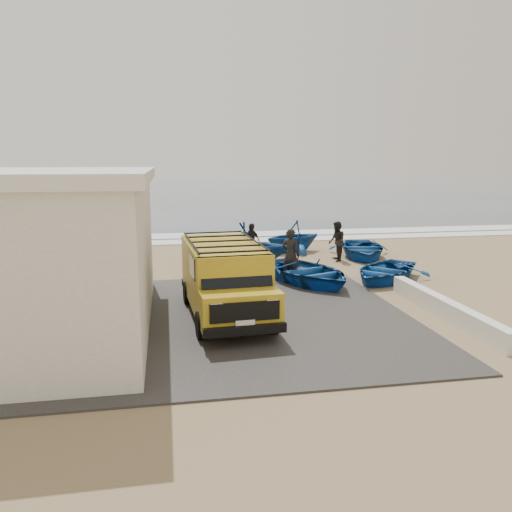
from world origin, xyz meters
TOP-DOWN VIEW (x-y plane):
  - ground at (0.00, 0.00)m, footprint 160.00×160.00m
  - slab at (-2.00, -2.00)m, footprint 12.00×10.00m
  - ocean at (0.00, 56.00)m, footprint 180.00×88.00m
  - surf_line at (0.00, 12.00)m, footprint 180.00×1.60m
  - surf_wash at (0.00, 14.50)m, footprint 180.00×2.20m
  - parapet at (5.00, -3.00)m, footprint 0.35×6.00m
  - van at (-1.33, -1.73)m, footprint 2.37×5.34m
  - boat_near_left at (2.14, 1.65)m, footprint 4.48×5.22m
  - boat_near_right at (5.20, 1.56)m, footprint 4.63×4.59m
  - boat_mid_left at (0.46, 4.99)m, footprint 4.60×4.32m
  - boat_mid_right at (6.14, 6.17)m, footprint 3.87×4.71m
  - boat_far_left at (3.28, 8.10)m, footprint 3.80×3.57m
  - fisherman_front at (1.67, 2.28)m, footprint 0.87×0.84m
  - fisherman_middle at (4.67, 5.60)m, footprint 0.79×0.96m
  - fisherman_back at (0.89, 6.61)m, footprint 1.07×0.85m

SIDE VIEW (x-z plane):
  - ground at x=0.00m, z-range 0.00..0.00m
  - ocean at x=0.00m, z-range 0.00..0.01m
  - surf_wash at x=0.00m, z-range 0.00..0.04m
  - slab at x=-2.00m, z-range 0.00..0.05m
  - surf_line at x=0.00m, z-range 0.00..0.06m
  - parapet at x=5.00m, z-range 0.00..0.55m
  - boat_near_right at x=5.20m, z-range 0.00..0.79m
  - boat_mid_right at x=6.14m, z-range 0.00..0.85m
  - boat_near_left at x=2.14m, z-range 0.00..0.91m
  - boat_far_left at x=3.28m, z-range 0.00..1.60m
  - fisherman_back at x=0.89m, z-range 0.00..1.69m
  - fisherman_middle at x=4.67m, z-range 0.00..1.81m
  - boat_mid_left at x=0.46m, z-range 0.00..1.94m
  - fisherman_front at x=1.67m, z-range 0.00..2.01m
  - van at x=-1.33m, z-range 0.08..2.33m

